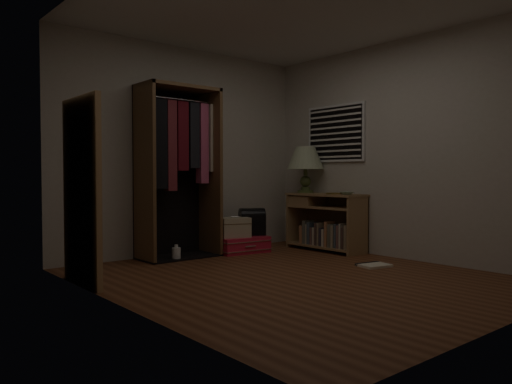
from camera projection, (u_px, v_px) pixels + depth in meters
ground at (295, 278)px, 4.84m from camera, size 4.00×4.00×0.00m
room_walls at (298, 123)px, 4.86m from camera, size 3.52×4.02×2.60m
console_bookshelf at (324, 220)px, 6.59m from camera, size 0.42×1.12×0.75m
open_wardrobe at (179, 157)px, 6.01m from camera, size 1.02×0.50×2.05m
floor_mirror at (82, 191)px, 4.48m from camera, size 0.06×0.80×1.70m
pink_suitcase at (240, 244)px, 6.43m from camera, size 0.72×0.56×0.21m
train_case at (235, 227)px, 6.33m from camera, size 0.43×0.36×0.27m
black_bag at (252, 221)px, 6.54m from camera, size 0.38×0.33×0.35m
table_lamp at (306, 159)px, 6.83m from camera, size 0.56×0.56×0.63m
brass_tray at (337, 193)px, 6.41m from camera, size 0.36×0.36×0.02m
ceramic_bowl at (347, 193)px, 6.23m from camera, size 0.17×0.17×0.04m
white_jug at (176, 254)px, 5.82m from camera, size 0.13×0.13×0.18m
floor_book at (373, 265)px, 5.44m from camera, size 0.37×0.32×0.03m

